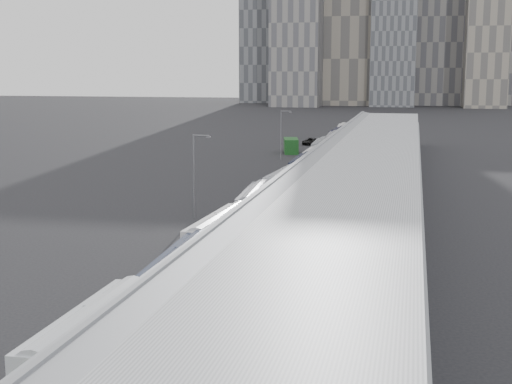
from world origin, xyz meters
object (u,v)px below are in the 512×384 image
(bus_4, at_px, (287,186))
(street_lamp_near, at_px, (195,170))
(bus_1, at_px, (181,277))
(bus_7, at_px, (321,151))
(bus_5, at_px, (303,170))
(bus_6, at_px, (313,161))
(bus_2, at_px, (220,237))
(bus_10, at_px, (343,133))
(bus_9, at_px, (339,138))
(suv, at_px, (310,141))
(bus_0, at_px, (91,345))
(bus_3, at_px, (255,206))
(bus_8, at_px, (334,144))
(shipping_container, at_px, (291,146))
(street_lamp_far, at_px, (282,132))

(bus_4, distance_m, street_lamp_near, 16.66)
(bus_1, xyz_separation_m, bus_7, (-0.80, 83.99, -0.01))
(bus_5, bearing_deg, street_lamp_near, -104.36)
(bus_5, relative_size, bus_6, 1.03)
(bus_4, xyz_separation_m, bus_6, (-0.48, 26.72, -0.15))
(bus_2, xyz_separation_m, bus_6, (0.31, 55.89, -0.08))
(bus_1, bearing_deg, bus_10, 87.72)
(bus_9, height_order, bus_10, bus_9)
(bus_4, distance_m, bus_5, 15.81)
(bus_2, height_order, street_lamp_near, street_lamp_near)
(bus_4, distance_m, suv, 67.75)
(bus_0, distance_m, bus_1, 13.25)
(bus_0, distance_m, bus_5, 70.65)
(bus_5, bearing_deg, bus_3, -92.12)
(bus_4, height_order, bus_10, bus_4)
(bus_2, bearing_deg, suv, 96.55)
(bus_8, bearing_deg, shipping_container, -157.01)
(bus_8, height_order, street_lamp_near, street_lamp_near)
(bus_5, height_order, bus_10, bus_5)
(bus_4, bearing_deg, bus_10, 94.92)
(bus_3, bearing_deg, bus_5, 84.55)
(street_lamp_far, bearing_deg, bus_6, -58.69)
(bus_4, xyz_separation_m, street_lamp_near, (-7.69, -14.31, 3.70))
(bus_3, bearing_deg, suv, 89.94)
(bus_2, height_order, bus_4, bus_4)
(bus_2, height_order, bus_5, bus_2)
(bus_0, xyz_separation_m, bus_7, (-0.14, 97.22, -0.00))
(bus_0, xyz_separation_m, suv, (-5.79, 122.26, -0.79))
(bus_0, distance_m, bus_9, 123.71)
(bus_9, distance_m, suv, 6.41)
(bus_7, height_order, suv, bus_7)
(bus_8, height_order, bus_10, bus_8)
(bus_6, height_order, bus_10, bus_10)
(street_lamp_near, bearing_deg, bus_10, 86.00)
(bus_6, height_order, bus_8, bus_8)
(bus_9, relative_size, street_lamp_near, 1.39)
(bus_10, bearing_deg, bus_9, -91.50)
(suv, bearing_deg, bus_10, 80.28)
(bus_6, xyz_separation_m, bus_8, (0.44, 27.61, 0.14))
(bus_6, distance_m, bus_7, 15.66)
(bus_2, height_order, bus_9, bus_9)
(bus_5, height_order, bus_6, bus_5)
(bus_6, height_order, bus_7, bus_7)
(bus_0, xyz_separation_m, bus_6, (0.48, 81.57, -0.04))
(bus_1, xyz_separation_m, shipping_container, (-7.84, 92.06, -0.10))
(bus_10, bearing_deg, shipping_container, -106.11)
(bus_3, bearing_deg, bus_2, -92.87)
(shipping_container, bearing_deg, suv, 73.12)
(bus_2, xyz_separation_m, shipping_container, (-7.34, 79.61, -0.13))
(bus_7, height_order, bus_8, bus_8)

